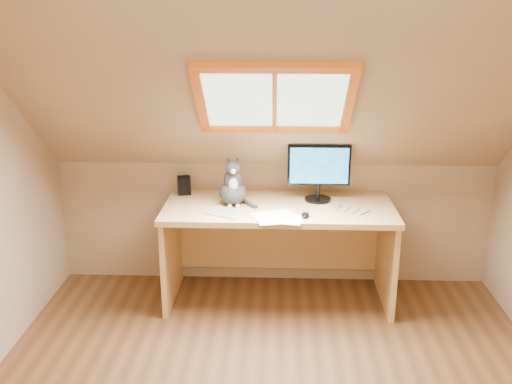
{
  "coord_description": "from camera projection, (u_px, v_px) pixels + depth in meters",
  "views": [
    {
      "loc": [
        0.02,
        -2.64,
        2.18
      ],
      "look_at": [
        -0.12,
        1.0,
        1.01
      ],
      "focal_mm": 40.0,
      "sensor_mm": 36.0,
      "label": 1
    }
  ],
  "objects": [
    {
      "name": "room_shell",
      "position": [
        272.0,
        178.0,
        2.65
      ],
      "size": [
        3.52,
        3.52,
        2.41
      ],
      "color": "tan",
      "rests_on": "ground"
    },
    {
      "name": "desk",
      "position": [
        278.0,
        231.0,
        4.39
      ],
      "size": [
        1.71,
        0.75,
        0.78
      ],
      "color": "tan",
      "rests_on": "ground"
    },
    {
      "name": "monitor",
      "position": [
        319.0,
        169.0,
        4.28
      ],
      "size": [
        0.47,
        0.2,
        0.43
      ],
      "color": "black",
      "rests_on": "desk"
    },
    {
      "name": "cat",
      "position": [
        233.0,
        187.0,
        4.23
      ],
      "size": [
        0.23,
        0.27,
        0.38
      ],
      "color": "#3B3634",
      "rests_on": "desk"
    },
    {
      "name": "desk_speaker",
      "position": [
        184.0,
        185.0,
        4.49
      ],
      "size": [
        0.12,
        0.12,
        0.14
      ],
      "primitive_type": "cube",
      "rotation": [
        0.0,
        0.0,
        0.23
      ],
      "color": "black",
      "rests_on": "desk"
    },
    {
      "name": "graphics_tablet",
      "position": [
        227.0,
        213.0,
        4.08
      ],
      "size": [
        0.31,
        0.28,
        0.01
      ],
      "primitive_type": "cube",
      "rotation": [
        0.0,
        0.0,
        -0.46
      ],
      "color": "#B2B2B7",
      "rests_on": "desk"
    },
    {
      "name": "mouse",
      "position": [
        305.0,
        215.0,
        4.01
      ],
      "size": [
        0.07,
        0.11,
        0.03
      ],
      "primitive_type": "ellipsoid",
      "rotation": [
        0.0,
        0.0,
        -0.15
      ],
      "color": "black",
      "rests_on": "desk"
    },
    {
      "name": "papers",
      "position": [
        274.0,
        217.0,
        4.0
      ],
      "size": [
        0.35,
        0.3,
        0.01
      ],
      "color": "white",
      "rests_on": "desk"
    },
    {
      "name": "cables",
      "position": [
        339.0,
        211.0,
        4.12
      ],
      "size": [
        0.51,
        0.26,
        0.01
      ],
      "color": "silver",
      "rests_on": "desk"
    }
  ]
}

